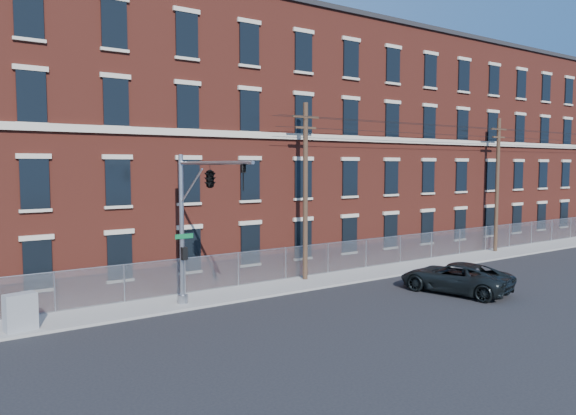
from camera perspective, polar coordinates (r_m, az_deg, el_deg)
The scene contains 10 objects.
ground at distance 25.83m, azimuth 5.70°, elevation -10.41°, with size 140.00×140.00×0.00m, color black.
sidewalk at distance 37.61m, azimuth 14.79°, elevation -5.73°, with size 65.00×3.00×0.12m, color #9A9791.
mill_building at distance 43.38m, azimuth 5.95°, elevation 6.46°, with size 55.30×14.32×16.30m.
chain_link_fence at distance 38.29m, azimuth 13.34°, elevation -4.01°, with size 59.06×0.06×1.85m.
traffic_signal_mast at distance 23.54m, azimuth -8.93°, elevation 1.42°, with size 0.90×6.75×7.00m.
utility_pole_near at distance 30.63m, azimuth 1.84°, elevation 2.06°, with size 1.80×0.28×10.00m.
utility_pole_mid at distance 43.79m, azimuth 21.16°, elevation 2.48°, with size 1.80×0.28×10.00m.
overhead_wires at distance 43.84m, azimuth 21.30°, elevation 7.43°, with size 40.00×0.62×0.62m.
pickup_truck at distance 29.75m, azimuth 17.16°, elevation -7.03°, with size 2.63×5.69×1.58m, color black.
utility_cabinet at distance 24.11m, azimuth -26.34°, elevation -9.82°, with size 1.18×0.59×1.48m, color gray.
Camera 1 is at (-16.20, -19.00, 6.61)m, focal length 33.79 mm.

